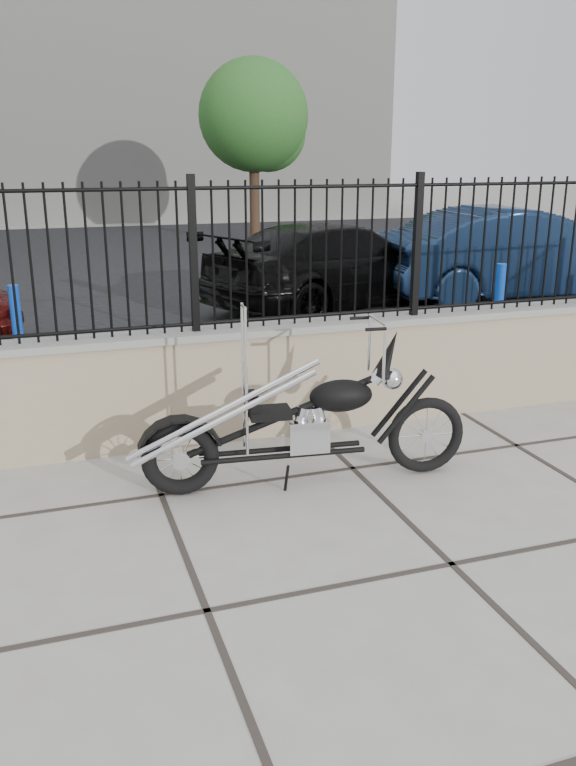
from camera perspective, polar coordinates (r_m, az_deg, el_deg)
The scene contains 11 objects.
ground_plane at distance 4.71m, azimuth 12.40°, elevation -13.39°, with size 90.00×90.00×0.00m, color #99968E.
parking_lot at distance 16.26m, azimuth -10.71°, elevation 8.53°, with size 30.00×30.00×0.00m, color black.
retaining_wall at distance 6.61m, azimuth 1.65°, elevation 0.59°, with size 14.00×0.36×0.96m, color gray.
iron_fence at distance 6.38m, azimuth 1.73°, elevation 9.92°, with size 14.00×0.08×1.20m, color black.
background_building at distance 30.06m, azimuth -15.25°, elevation 19.75°, with size 22.00×6.00×8.00m, color beige.
chopper_motorcycle at distance 5.37m, azimuth 1.02°, elevation -0.90°, with size 2.33×0.41×1.40m, color black, non-canonical shape.
car_black at distance 11.94m, azimuth 3.72°, elevation 8.96°, with size 1.86×4.57×1.33m, color black.
car_blue at distance 12.99m, azimuth 17.16°, elevation 9.35°, with size 1.61×4.63×1.52m, color #0E1C34.
bollard_a at distance 8.84m, azimuth -19.96°, elevation 3.91°, with size 0.12×0.12×0.98m, color #0D28C3.
bollard_b at distance 9.73m, azimuth 15.80°, elevation 5.66°, with size 0.13×0.13×1.06m, color blue.
tree_right at distance 20.89m, azimuth -2.66°, elevation 20.10°, with size 2.90×2.90×4.90m.
Camera 1 is at (-2.19, -3.44, 2.37)m, focal length 35.00 mm.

